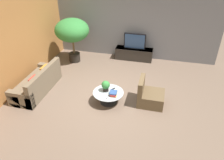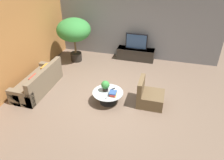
{
  "view_description": "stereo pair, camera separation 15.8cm",
  "coord_description": "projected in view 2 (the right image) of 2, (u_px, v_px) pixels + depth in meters",
  "views": [
    {
      "loc": [
        1.46,
        -5.77,
        4.29
      ],
      "look_at": [
        -0.0,
        0.12,
        0.55
      ],
      "focal_mm": 35.0,
      "sensor_mm": 36.0,
      "label": 1
    },
    {
      "loc": [
        1.61,
        -5.73,
        4.29
      ],
      "look_at": [
        -0.0,
        0.12,
        0.55
      ],
      "focal_mm": 35.0,
      "sensor_mm": 36.0,
      "label": 2
    }
  ],
  "objects": [
    {
      "name": "potted_palm_tall",
      "position": [
        74.0,
        31.0,
        8.88
      ],
      "size": [
        1.39,
        1.39,
        1.85
      ],
      "color": "black",
      "rests_on": "ground"
    },
    {
      "name": "ground_plane",
      "position": [
        111.0,
        96.0,
        7.32
      ],
      "size": [
        24.0,
        24.0,
        0.0
      ],
      "primitive_type": "plane",
      "color": "brown"
    },
    {
      "name": "remote_black",
      "position": [
        113.0,
        89.0,
        6.97
      ],
      "size": [
        0.12,
        0.16,
        0.02
      ],
      "primitive_type": "cube",
      "rotation": [
        0.0,
        0.0,
        -0.59
      ],
      "color": "black",
      "rests_on": "coffee_table"
    },
    {
      "name": "armchair_wicker",
      "position": [
        149.0,
        97.0,
        6.82
      ],
      "size": [
        0.8,
        0.76,
        0.86
      ],
      "rotation": [
        0.0,
        0.0,
        1.57
      ],
      "color": "brown",
      "rests_on": "ground"
    },
    {
      "name": "remote_silver",
      "position": [
        107.0,
        97.0,
        6.59
      ],
      "size": [
        0.07,
        0.16,
        0.02
      ],
      "primitive_type": "cube",
      "rotation": [
        0.0,
        0.0,
        -0.21
      ],
      "color": "gray",
      "rests_on": "coffee_table"
    },
    {
      "name": "media_console",
      "position": [
        136.0,
        54.0,
        9.53
      ],
      "size": [
        1.62,
        0.5,
        0.51
      ],
      "color": "#2D2823",
      "rests_on": "ground"
    },
    {
      "name": "couch_by_wall",
      "position": [
        39.0,
        82.0,
        7.51
      ],
      "size": [
        0.84,
        2.07,
        0.84
      ],
      "rotation": [
        0.0,
        0.0,
        -1.57
      ],
      "color": "brown",
      "rests_on": "ground"
    },
    {
      "name": "coffee_table",
      "position": [
        108.0,
        95.0,
        6.89
      ],
      "size": [
        0.97,
        0.97,
        0.38
      ],
      "color": "black",
      "rests_on": "ground"
    },
    {
      "name": "back_wall_stone",
      "position": [
        132.0,
        23.0,
        9.21
      ],
      "size": [
        7.4,
        0.12,
        3.0
      ],
      "primitive_type": "cube",
      "color": "slate",
      "rests_on": "ground"
    },
    {
      "name": "book_stack",
      "position": [
        113.0,
        93.0,
        6.69
      ],
      "size": [
        0.25,
        0.32,
        0.1
      ],
      "color": "gold",
      "rests_on": "coffee_table"
    },
    {
      "name": "side_wall_left",
      "position": [
        21.0,
        42.0,
        7.44
      ],
      "size": [
        0.12,
        7.4,
        3.0
      ],
      "primitive_type": "cube",
      "color": "#B2753D",
      "rests_on": "ground"
    },
    {
      "name": "television",
      "position": [
        136.0,
        41.0,
        9.23
      ],
      "size": [
        0.92,
        0.13,
        0.67
      ],
      "color": "black",
      "rests_on": "media_console"
    },
    {
      "name": "potted_plant_tabletop",
      "position": [
        105.0,
        85.0,
        6.79
      ],
      "size": [
        0.27,
        0.27,
        0.36
      ],
      "color": "black",
      "rests_on": "coffee_table"
    }
  ]
}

